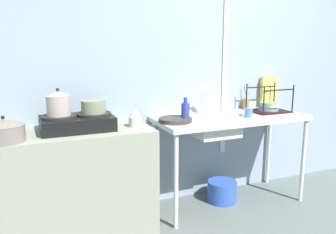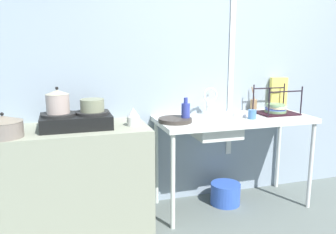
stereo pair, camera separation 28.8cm
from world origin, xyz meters
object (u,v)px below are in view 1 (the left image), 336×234
object	(u,v)px
small_bowl_on_drainboard	(235,113)
bucket_on_floor	(222,191)
faucet	(206,96)
frying_pan	(175,120)
pot_on_left_burner	(58,103)
sink_basin	(213,127)
pot_on_right_burner	(93,107)
cereal_box	(268,92)
cup_by_rack	(248,113)
stove	(77,122)
bottle_by_sink	(185,111)
utensil_jar	(246,103)
percolator	(135,118)
pot_beside_stove	(4,130)
dish_rack	(269,107)

from	to	relation	value
small_bowl_on_drainboard	bucket_on_floor	size ratio (longest dim) A/B	0.49
faucet	frying_pan	world-z (taller)	faucet
pot_on_left_burner	sink_basin	size ratio (longest dim) A/B	0.54
pot_on_right_burner	cereal_box	xyz separation A→B (m)	(1.80, 0.24, -0.01)
pot_on_left_burner	cup_by_rack	bearing A→B (deg)	-3.80
faucet	cup_by_rack	xyz separation A→B (m)	(0.29, -0.23, -0.13)
stove	cup_by_rack	size ratio (longest dim) A/B	6.64
cereal_box	cup_by_rack	bearing A→B (deg)	-138.42
small_bowl_on_drainboard	bottle_by_sink	distance (m)	0.54
frying_pan	utensil_jar	bearing A→B (deg)	16.61
bottle_by_sink	cereal_box	xyz separation A→B (m)	(1.06, 0.27, 0.07)
frying_pan	cereal_box	world-z (taller)	cereal_box
pot_on_right_burner	sink_basin	bearing A→B (deg)	-2.23
percolator	pot_beside_stove	bearing A→B (deg)	-174.48
pot_on_left_burner	pot_beside_stove	bearing A→B (deg)	-157.81
percolator	frying_pan	bearing A→B (deg)	4.69
pot_beside_stove	pot_on_right_burner	bearing A→B (deg)	13.56
frying_pan	small_bowl_on_drainboard	world-z (taller)	small_bowl_on_drainboard
small_bowl_on_drainboard	utensil_jar	bearing A→B (deg)	37.91
pot_on_left_burner	pot_beside_stove	xyz separation A→B (m)	(-0.36, -0.15, -0.13)
pot_on_right_burner	cereal_box	distance (m)	1.82
pot_on_left_burner	sink_basin	xyz separation A→B (m)	(1.26, -0.04, -0.28)
stove	percolator	xyz separation A→B (m)	(0.43, -0.06, 0.01)
stove	cup_by_rack	xyz separation A→B (m)	(1.45, -0.10, -0.02)
pot_beside_stove	utensil_jar	size ratio (longest dim) A/B	1.15
utensil_jar	pot_on_right_burner	bearing A→B (deg)	-171.42
faucet	bottle_by_sink	world-z (taller)	faucet
small_bowl_on_drainboard	utensil_jar	world-z (taller)	utensil_jar
percolator	small_bowl_on_drainboard	size ratio (longest dim) A/B	1.08
pot_on_left_burner	bucket_on_floor	distance (m)	1.70
pot_beside_stove	bottle_by_sink	xyz separation A→B (m)	(1.36, 0.11, 0.01)
pot_on_left_burner	bucket_on_floor	world-z (taller)	pot_on_left_burner
stove	pot_on_left_burner	world-z (taller)	pot_on_left_burner
bottle_by_sink	frying_pan	bearing A→B (deg)	174.81
bottle_by_sink	bucket_on_floor	distance (m)	0.91
pot_on_left_burner	pot_on_right_burner	size ratio (longest dim) A/B	1.10
percolator	utensil_jar	xyz separation A→B (m)	(1.23, 0.29, -0.01)
percolator	cereal_box	world-z (taller)	cereal_box
stove	faucet	size ratio (longest dim) A/B	2.04
pot_beside_stove	bucket_on_floor	world-z (taller)	pot_beside_stove
frying_pan	small_bowl_on_drainboard	xyz separation A→B (m)	(0.62, 0.06, 0.00)
percolator	bucket_on_floor	distance (m)	1.18
stove	sink_basin	size ratio (longest dim) A/B	1.41
bottle_by_sink	cup_by_rack	bearing A→B (deg)	-6.53
sink_basin	small_bowl_on_drainboard	distance (m)	0.29
cup_by_rack	small_bowl_on_drainboard	xyz separation A→B (m)	(-0.04, 0.14, -0.02)
pot_on_right_burner	bottle_by_sink	bearing A→B (deg)	-2.94
faucet	utensil_jar	xyz separation A→B (m)	(0.51, 0.11, -0.11)
pot_on_right_burner	cereal_box	size ratio (longest dim) A/B	0.58
frying_pan	dish_rack	size ratio (longest dim) A/B	0.79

